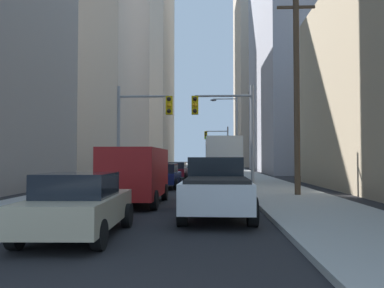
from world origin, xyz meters
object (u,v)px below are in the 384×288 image
(traffic_signal_far_right, at_px, (218,142))
(sedan_beige, at_px, (79,205))
(pickup_truck_white, at_px, (216,187))
(cargo_van_red, at_px, (136,173))
(sedan_grey, at_px, (213,178))
(sedan_maroon, at_px, (176,171))
(sedan_navy, at_px, (164,176))
(traffic_signal_near_left, at_px, (142,121))
(traffic_signal_near_right, at_px, (226,120))
(city_bus, at_px, (221,157))

(traffic_signal_far_right, bearing_deg, sedan_beige, -95.62)
(pickup_truck_white, xyz_separation_m, cargo_van_red, (-3.16, 3.08, 0.35))
(sedan_grey, xyz_separation_m, sedan_maroon, (-3.10, 12.08, 0.00))
(sedan_maroon, bearing_deg, pickup_truck_white, -81.82)
(sedan_navy, bearing_deg, traffic_signal_near_left, -115.56)
(traffic_signal_near_right, bearing_deg, traffic_signal_near_left, -180.00)
(traffic_signal_near_right, bearing_deg, sedan_beige, -107.16)
(city_bus, bearing_deg, pickup_truck_white, -92.13)
(cargo_van_red, relative_size, sedan_beige, 1.23)
(sedan_beige, relative_size, traffic_signal_far_right, 0.71)
(cargo_van_red, distance_m, traffic_signal_far_right, 36.32)
(traffic_signal_far_right, bearing_deg, pickup_truck_white, -91.29)
(sedan_beige, bearing_deg, traffic_signal_near_left, 93.39)
(sedan_grey, height_order, traffic_signal_far_right, traffic_signal_far_right)
(sedan_maroon, relative_size, traffic_signal_near_right, 0.71)
(city_bus, xyz_separation_m, traffic_signal_far_right, (0.14, 19.31, 2.08))
(traffic_signal_near_right, bearing_deg, pickup_truck_white, -94.31)
(pickup_truck_white, relative_size, sedan_beige, 1.28)
(pickup_truck_white, xyz_separation_m, sedan_navy, (-3.06, 11.68, -0.16))
(pickup_truck_white, distance_m, cargo_van_red, 4.43)
(cargo_van_red, relative_size, sedan_grey, 1.23)
(cargo_van_red, distance_m, sedan_maroon, 18.60)
(pickup_truck_white, relative_size, cargo_van_red, 1.04)
(sedan_beige, xyz_separation_m, sedan_navy, (0.24, 15.16, 0.00))
(sedan_beige, xyz_separation_m, sedan_maroon, (0.19, 25.16, 0.00))
(traffic_signal_near_right, bearing_deg, traffic_signal_far_right, 89.69)
(city_bus, height_order, sedan_beige, city_bus)
(sedan_beige, bearing_deg, sedan_navy, 89.08)
(city_bus, distance_m, traffic_signal_far_right, 19.42)
(sedan_grey, height_order, traffic_signal_near_right, traffic_signal_near_right)
(cargo_van_red, distance_m, traffic_signal_near_right, 8.03)
(sedan_navy, bearing_deg, pickup_truck_white, -75.30)
(city_bus, distance_m, sedan_grey, 10.27)
(pickup_truck_white, height_order, traffic_signal_near_right, traffic_signal_near_right)
(pickup_truck_white, bearing_deg, sedan_beige, -133.50)
(city_bus, relative_size, traffic_signal_near_right, 1.92)
(cargo_van_red, height_order, sedan_grey, cargo_van_red)
(cargo_van_red, bearing_deg, traffic_signal_near_right, 59.06)
(sedan_grey, xyz_separation_m, traffic_signal_near_right, (0.73, -0.04, 3.26))
(cargo_van_red, height_order, traffic_signal_far_right, traffic_signal_far_right)
(sedan_grey, relative_size, traffic_signal_near_right, 0.71)
(sedan_beige, distance_m, sedan_navy, 15.17)
(sedan_navy, bearing_deg, sedan_grey, -34.27)
(sedan_beige, height_order, sedan_maroon, same)
(cargo_van_red, xyz_separation_m, sedan_navy, (0.09, 8.59, -0.52))
(traffic_signal_near_left, bearing_deg, sedan_maroon, 85.46)
(cargo_van_red, relative_size, traffic_signal_near_right, 0.87)
(city_bus, distance_m, sedan_maroon, 4.45)
(cargo_van_red, height_order, traffic_signal_near_left, traffic_signal_near_left)
(pickup_truck_white, distance_m, sedan_navy, 12.08)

